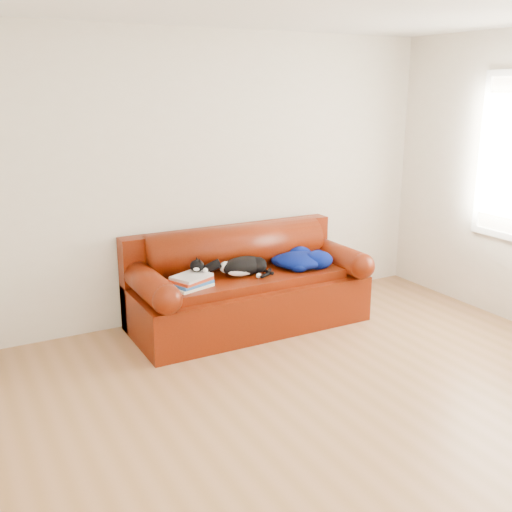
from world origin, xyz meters
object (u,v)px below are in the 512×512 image
Objects in this scene: book_stack at (191,281)px; cat at (243,267)px; blanket at (301,259)px; sofa_base at (248,300)px.

cat is at bearing 7.40° from book_stack.
cat is 0.98× the size of blanket.
sofa_base is at bearing 170.69° from blanket.
book_stack is 0.69× the size of cat.
blanket is at bearing 16.81° from cat.
book_stack is (-0.61, -0.13, 0.31)m from sofa_base.
sofa_base is 3.78× the size of cat.
cat reaches higher than sofa_base.
cat is at bearing 177.59° from blanket.
book_stack is 0.53m from cat.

